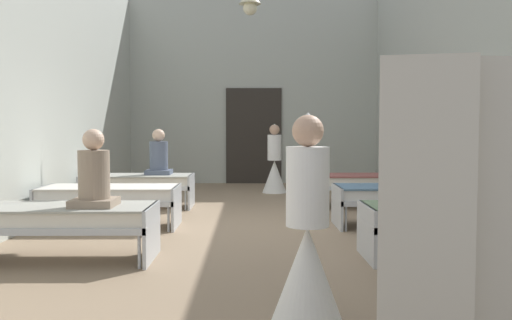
% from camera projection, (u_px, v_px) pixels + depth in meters
% --- Properties ---
extents(ground_plane, '(6.82, 12.83, 0.10)m').
position_uv_depth(ground_plane, '(257.00, 230.00, 7.55)').
color(ground_plane, '#8C755B').
extents(room_shell, '(6.62, 12.43, 4.65)m').
position_uv_depth(room_shell, '(256.00, 70.00, 8.76)').
color(room_shell, '#B2B7AD').
rests_on(room_shell, ground).
extents(bed_left_row_0, '(1.90, 0.84, 0.57)m').
position_uv_depth(bed_left_row_0, '(62.00, 219.00, 5.61)').
color(bed_left_row_0, '#B7BCC1').
rests_on(bed_left_row_0, ground).
extents(bed_right_row_0, '(1.90, 0.84, 0.57)m').
position_uv_depth(bed_right_row_0, '(455.00, 218.00, 5.65)').
color(bed_right_row_0, '#B7BCC1').
rests_on(bed_right_row_0, ground).
extents(bed_left_row_1, '(1.90, 0.84, 0.57)m').
position_uv_depth(bed_left_row_1, '(110.00, 196.00, 7.50)').
color(bed_left_row_1, '#B7BCC1').
rests_on(bed_left_row_1, ground).
extents(bed_right_row_1, '(1.90, 0.84, 0.57)m').
position_uv_depth(bed_right_row_1, '(403.00, 196.00, 7.55)').
color(bed_right_row_1, '#B7BCC1').
rests_on(bed_right_row_1, ground).
extents(bed_left_row_2, '(1.90, 0.84, 0.57)m').
position_uv_depth(bed_left_row_2, '(138.00, 182.00, 9.40)').
color(bed_left_row_2, '#B7BCC1').
rests_on(bed_left_row_2, ground).
extents(bed_right_row_2, '(1.90, 0.84, 0.57)m').
position_uv_depth(bed_right_row_2, '(372.00, 182.00, 9.45)').
color(bed_right_row_2, '#B7BCC1').
rests_on(bed_right_row_2, ground).
extents(nurse_near_aisle, '(0.52, 0.52, 1.49)m').
position_uv_depth(nurse_near_aisle, '(307.00, 250.00, 3.74)').
color(nurse_near_aisle, white).
rests_on(nurse_near_aisle, ground).
extents(nurse_mid_aisle, '(0.52, 0.52, 1.49)m').
position_uv_depth(nurse_mid_aisle, '(274.00, 168.00, 11.57)').
color(nurse_mid_aisle, white).
rests_on(nurse_mid_aisle, ground).
extents(patient_seated_primary, '(0.44, 0.44, 0.80)m').
position_uv_depth(patient_seated_primary, '(159.00, 158.00, 9.48)').
color(patient_seated_primary, '#515B70').
rests_on(patient_seated_primary, bed_left_row_2).
extents(patient_seated_secondary, '(0.44, 0.44, 0.80)m').
position_uv_depth(patient_seated_secondary, '(94.00, 178.00, 5.54)').
color(patient_seated_secondary, gray).
rests_on(patient_seated_secondary, bed_left_row_0).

